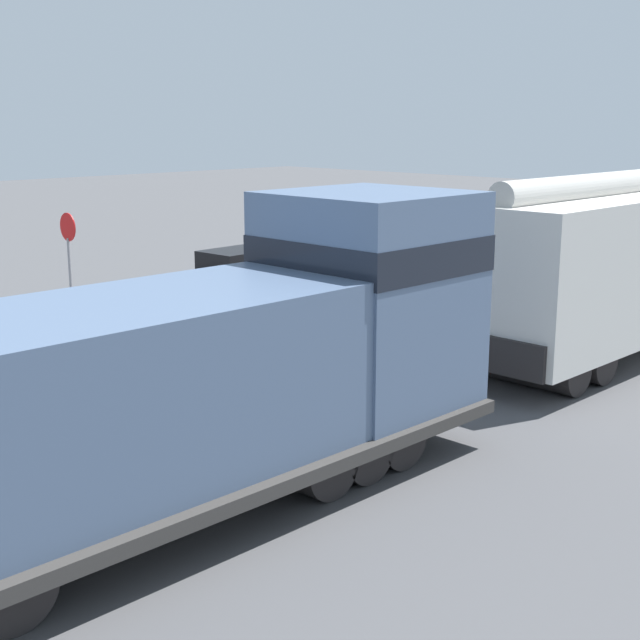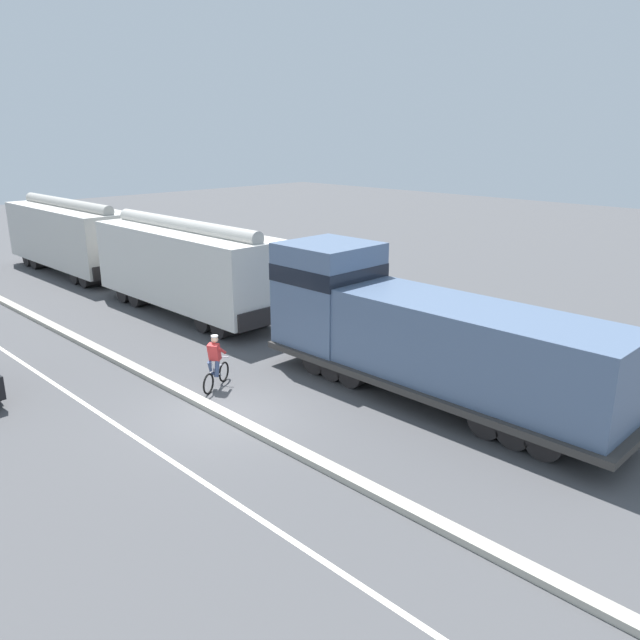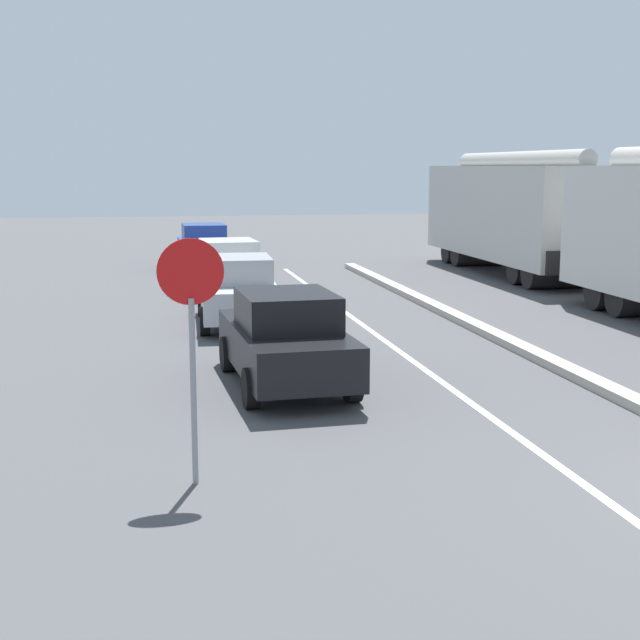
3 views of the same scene
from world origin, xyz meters
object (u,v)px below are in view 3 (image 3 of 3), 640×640
Objects in this scene: hopper_car_middle at (516,214)px; stop_sign at (191,313)px; parked_car_silver at (238,290)px; parked_car_blue at (204,246)px; parked_car_white at (228,268)px; parked_car_black at (286,339)px.

stop_sign is (-12.03, -18.73, -0.05)m from hopper_car_middle.
parked_car_blue is (-0.00, 12.06, 0.00)m from parked_car_silver.
stop_sign reaches higher than parked_car_white.
parked_car_blue is at bearing 85.96° from stop_sign.
parked_car_blue is at bearing 159.56° from hopper_car_middle.
parked_car_black is at bearing -125.66° from hopper_car_middle.
hopper_car_middle is 22.26m from stop_sign.
parked_car_black is 6.11m from parked_car_silver.
hopper_car_middle is 13.31m from parked_car_silver.
parked_car_white is 15.49m from stop_sign.
hopper_car_middle reaches higher than parked_car_silver.
parked_car_black is 1.48× the size of stop_sign.
parked_car_white is (-10.21, -3.40, -1.26)m from hopper_car_middle.
parked_car_white is at bearing -161.59° from hopper_car_middle.
hopper_car_middle is 2.51× the size of parked_car_blue.
parked_car_white is 1.48× the size of stop_sign.
parked_car_blue is at bearing 90.56° from parked_car_black.
parked_car_black and parked_car_white have the same top height.
hopper_car_middle is at bearing 57.30° from stop_sign.
hopper_car_middle is 11.20m from parked_car_blue.
parked_car_black is 18.17m from parked_car_blue.
parked_car_white is at bearing 89.80° from parked_car_black.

